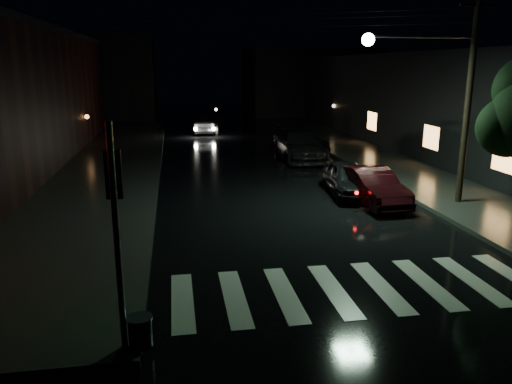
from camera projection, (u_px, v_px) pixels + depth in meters
name	position (u px, v px, depth m)	size (l,w,h in m)	color
ground	(237.00, 308.00, 11.10)	(120.00, 120.00, 0.00)	black
sidewalk_left	(96.00, 177.00, 23.68)	(6.00, 44.00, 0.15)	#282826
sidewalk_right	(393.00, 167.00, 26.05)	(4.00, 44.00, 0.15)	#282826
building_right	(477.00, 103.00, 30.26)	(10.00, 40.00, 6.00)	black
building_far_left	(86.00, 78.00, 51.57)	(14.00, 10.00, 8.00)	black
building_far_right	(310.00, 82.00, 55.49)	(14.00, 10.00, 7.00)	black
crosswalk	(358.00, 288.00, 12.05)	(9.00, 3.00, 0.01)	beige
signal_pole_corner	(129.00, 276.00, 8.99)	(0.68, 0.61, 4.20)	slate
utility_pole	(453.00, 84.00, 18.06)	(4.92, 0.44, 8.00)	black
parked_car_a	(348.00, 179.00, 20.57)	(1.63, 4.05, 1.38)	black
parked_car_b	(372.00, 186.00, 19.35)	(1.48, 4.24, 1.40)	black
parked_car_c	(299.00, 145.00, 28.51)	(2.31, 5.69, 1.65)	black
parked_car_d	(301.00, 142.00, 30.65)	(2.31, 5.01, 1.39)	black
oncoming_car	(203.00, 124.00, 39.58)	(1.55, 4.44, 1.46)	black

